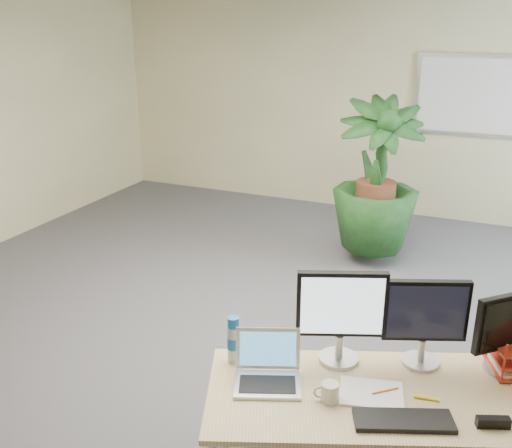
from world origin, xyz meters
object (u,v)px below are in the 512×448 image
at_px(monitor_left, 341,311).
at_px(desk, 379,404).
at_px(monitor_right, 425,317).
at_px(laptop, 268,369).
at_px(floor_plant, 376,192).

bearing_deg(monitor_left, desk, -20.57).
bearing_deg(monitor_right, laptop, -146.84).
height_order(desk, floor_plant, floor_plant).
bearing_deg(desk, monitor_right, 56.79).
bearing_deg(desk, laptop, -158.29).
bearing_deg(laptop, desk, 21.71).
xyz_separation_m(monitor_left, laptop, (-0.29, -0.31, -0.24)).
relative_size(desk, monitor_left, 3.64).
bearing_deg(desk, floor_plant, 102.75).
xyz_separation_m(desk, floor_plant, (-0.69, 3.05, 0.22)).
relative_size(desk, laptop, 4.59).
xyz_separation_m(desk, monitor_right, (0.16, 0.24, 0.42)).
bearing_deg(laptop, monitor_left, 47.10).
bearing_deg(floor_plant, monitor_right, -73.23).
height_order(floor_plant, monitor_left, floor_plant).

